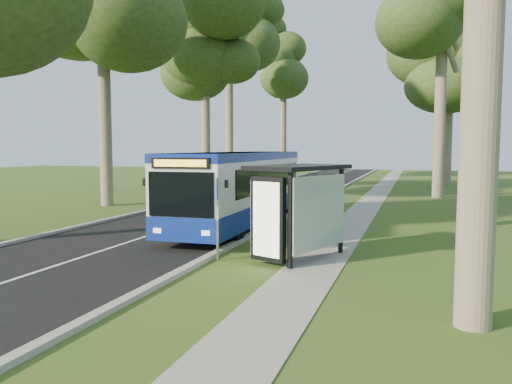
# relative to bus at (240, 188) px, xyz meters

# --- Properties ---
(ground) EXTENTS (120.00, 120.00, 0.00)m
(ground) POSITION_rel_bus_xyz_m (1.20, -3.51, -1.53)
(ground) COLOR #35561A
(ground) RESTS_ON ground
(road) EXTENTS (7.00, 100.00, 0.02)m
(road) POSITION_rel_bus_xyz_m (-2.30, 6.49, -1.52)
(road) COLOR black
(road) RESTS_ON ground
(kerb_east) EXTENTS (0.25, 100.00, 0.12)m
(kerb_east) POSITION_rel_bus_xyz_m (1.20, 6.49, -1.47)
(kerb_east) COLOR #9E9B93
(kerb_east) RESTS_ON ground
(kerb_west) EXTENTS (0.25, 100.00, 0.12)m
(kerb_west) POSITION_rel_bus_xyz_m (-5.80, 6.49, -1.47)
(kerb_west) COLOR #9E9B93
(kerb_west) RESTS_ON ground
(centre_line) EXTENTS (0.12, 100.00, 0.00)m
(centre_line) POSITION_rel_bus_xyz_m (-2.30, 6.49, -1.51)
(centre_line) COLOR white
(centre_line) RESTS_ON road
(footpath) EXTENTS (1.50, 100.00, 0.02)m
(footpath) POSITION_rel_bus_xyz_m (4.20, 6.49, -1.52)
(footpath) COLOR gray
(footpath) RESTS_ON ground
(bus) EXTENTS (2.58, 11.20, 2.95)m
(bus) POSITION_rel_bus_xyz_m (0.00, 0.00, 0.00)
(bus) COLOR white
(bus) RESTS_ON ground
(bus_stop_sign) EXTENTS (0.17, 0.31, 2.32)m
(bus_stop_sign) POSITION_rel_bus_xyz_m (1.50, -6.08, -0.07)
(bus_stop_sign) COLOR gray
(bus_stop_sign) RESTS_ON ground
(bus_shelter) EXTENTS (2.67, 3.47, 2.64)m
(bus_shelter) POSITION_rel_bus_xyz_m (3.70, -5.47, 0.33)
(bus_shelter) COLOR black
(bus_shelter) RESTS_ON ground
(litter_bin) EXTENTS (0.54, 0.54, 0.94)m
(litter_bin) POSITION_rel_bus_xyz_m (2.47, 0.24, -1.05)
(litter_bin) COLOR black
(litter_bin) RESTS_ON ground
(car_white) EXTENTS (2.03, 4.30, 1.42)m
(car_white) POSITION_rel_bus_xyz_m (-7.06, 24.09, -0.82)
(car_white) COLOR white
(car_white) RESTS_ON ground
(car_silver) EXTENTS (3.14, 5.17, 1.61)m
(car_silver) POSITION_rel_bus_xyz_m (-7.63, 27.28, -0.73)
(car_silver) COLOR #B4B8BD
(car_silver) RESTS_ON ground
(tree_west_b) EXTENTS (5.20, 5.20, 14.72)m
(tree_west_b) POSITION_rel_bus_xyz_m (-9.30, 4.49, 9.38)
(tree_west_b) COLOR #7A6B56
(tree_west_b) RESTS_ON ground
(tree_west_c) EXTENTS (5.20, 5.20, 13.58)m
(tree_west_c) POSITION_rel_bus_xyz_m (-7.80, 14.49, 8.54)
(tree_west_c) COLOR #7A6B56
(tree_west_c) RESTS_ON ground
(tree_west_d) EXTENTS (5.20, 5.20, 17.93)m
(tree_west_d) POSITION_rel_bus_xyz_m (-9.80, 24.49, 11.72)
(tree_west_d) COLOR #7A6B56
(tree_west_d) RESTS_ON ground
(tree_west_e) EXTENTS (5.20, 5.20, 16.44)m
(tree_west_e) POSITION_rel_bus_xyz_m (-7.30, 34.49, 10.64)
(tree_west_e) COLOR #7A6B56
(tree_west_e) RESTS_ON ground
(tree_east_c) EXTENTS (5.20, 5.20, 15.11)m
(tree_east_c) POSITION_rel_bus_xyz_m (8.00, 14.49, 9.67)
(tree_east_c) COLOR #7A6B56
(tree_east_c) RESTS_ON ground
(tree_east_d) EXTENTS (5.20, 5.20, 12.74)m
(tree_east_d) POSITION_rel_bus_xyz_m (9.20, 26.49, 7.92)
(tree_east_d) COLOR #7A6B56
(tree_east_d) RESTS_ON ground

